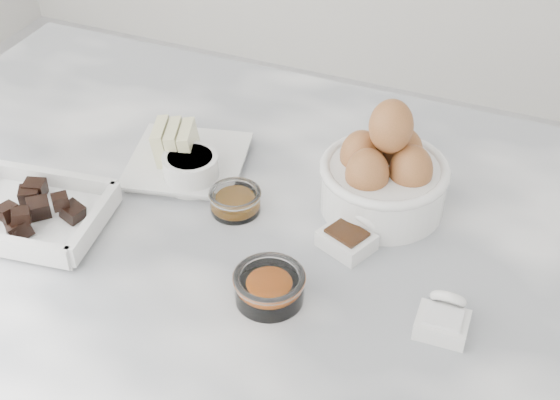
# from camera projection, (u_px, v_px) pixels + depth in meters

# --- Properties ---
(marble_slab) EXTENTS (1.20, 0.80, 0.04)m
(marble_slab) POSITION_uv_depth(u_px,v_px,m) (256.00, 247.00, 0.99)
(marble_slab) COLOR white
(marble_slab) RESTS_ON cabinet
(chocolate_dish) EXTENTS (0.21, 0.17, 0.05)m
(chocolate_dish) POSITION_uv_depth(u_px,v_px,m) (29.00, 210.00, 0.98)
(chocolate_dish) COLOR white
(chocolate_dish) RESTS_ON marble_slab
(butter_plate) EXTENTS (0.19, 0.19, 0.06)m
(butter_plate) POSITION_uv_depth(u_px,v_px,m) (185.00, 154.00, 1.08)
(butter_plate) COLOR white
(butter_plate) RESTS_ON marble_slab
(sugar_ramekin) EXTENTS (0.08, 0.08, 0.04)m
(sugar_ramekin) POSITION_uv_depth(u_px,v_px,m) (191.00, 169.00, 1.04)
(sugar_ramekin) COLOR white
(sugar_ramekin) RESTS_ON marble_slab
(egg_bowl) EXTENTS (0.17, 0.17, 0.16)m
(egg_bowl) POSITION_uv_depth(u_px,v_px,m) (384.00, 174.00, 0.99)
(egg_bowl) COLOR white
(egg_bowl) RESTS_ON marble_slab
(honey_bowl) EXTENTS (0.07, 0.07, 0.03)m
(honey_bowl) POSITION_uv_depth(u_px,v_px,m) (235.00, 200.00, 1.01)
(honey_bowl) COLOR white
(honey_bowl) RESTS_ON marble_slab
(zest_bowl) EXTENTS (0.08, 0.08, 0.04)m
(zest_bowl) POSITION_uv_depth(u_px,v_px,m) (269.00, 286.00, 0.88)
(zest_bowl) COLOR white
(zest_bowl) RESTS_ON marble_slab
(vanilla_spoon) EXTENTS (0.08, 0.09, 0.05)m
(vanilla_spoon) POSITION_uv_depth(u_px,v_px,m) (351.00, 235.00, 0.95)
(vanilla_spoon) COLOR white
(vanilla_spoon) RESTS_ON marble_slab
(salt_spoon) EXTENTS (0.06, 0.07, 0.04)m
(salt_spoon) POSITION_uv_depth(u_px,v_px,m) (444.00, 318.00, 0.85)
(salt_spoon) COLOR white
(salt_spoon) RESTS_ON marble_slab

